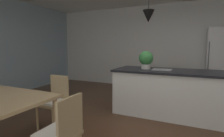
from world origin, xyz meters
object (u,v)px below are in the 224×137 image
Objects in this scene: chair_kitchen_end at (61,133)px; chair_far_right at (54,100)px; refrigerator at (220,63)px; potted_plant_on_island at (146,59)px; kitchen_island at (166,92)px.

chair_far_right is (-0.87, 0.87, 0.00)m from chair_kitchen_end.
refrigerator is at bearing 66.15° from chair_kitchen_end.
kitchen_island is at bearing 0.00° from potted_plant_on_island.
chair_kitchen_end is 0.42× the size of kitchen_island.
kitchen_island is (0.75, 2.26, -0.01)m from chair_kitchen_end.
chair_far_right is at bearing 135.30° from chair_kitchen_end.
kitchen_island reaches higher than chair_kitchen_end.
potted_plant_on_island is (1.19, 1.40, 0.63)m from chair_far_right.
chair_far_right is at bearing -130.56° from potted_plant_on_island.
chair_far_right is 0.47× the size of refrigerator.
chair_far_right is 1.94m from potted_plant_on_island.
potted_plant_on_island reaches higher than chair_far_right.
chair_far_right is 2.14m from kitchen_island.
kitchen_island is 0.77m from potted_plant_on_island.
chair_far_right is 0.42× the size of kitchen_island.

